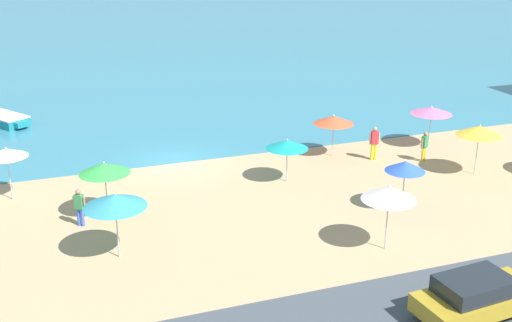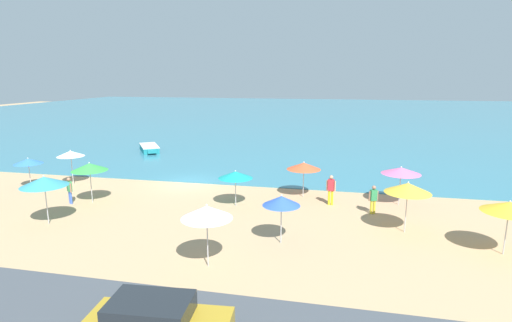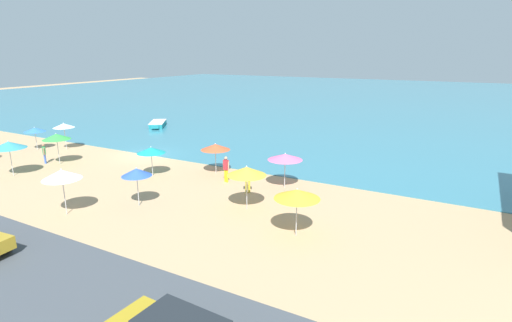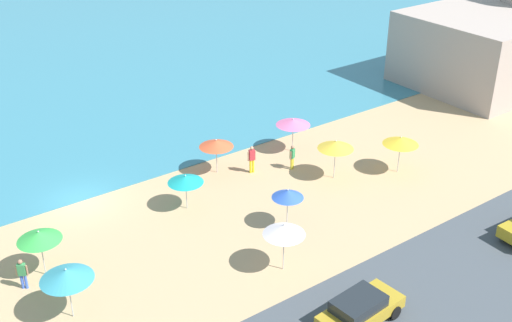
{
  "view_description": "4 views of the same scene",
  "coord_description": "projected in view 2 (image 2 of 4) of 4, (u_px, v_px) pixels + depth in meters",
  "views": [
    {
      "loc": [
        -6.47,
        -31.09,
        11.58
      ],
      "look_at": [
        2.67,
        -5.48,
        1.7
      ],
      "focal_mm": 45.0,
      "sensor_mm": 36.0,
      "label": 1
    },
    {
      "loc": [
        10.66,
        -26.27,
        7.57
      ],
      "look_at": [
        4.93,
        0.25,
        1.79
      ],
      "focal_mm": 28.0,
      "sensor_mm": 36.0,
      "label": 2
    },
    {
      "loc": [
        24.73,
        -24.89,
        8.68
      ],
      "look_at": [
        12.6,
        -3.06,
        1.85
      ],
      "focal_mm": 28.0,
      "sensor_mm": 36.0,
      "label": 3
    },
    {
      "loc": [
        -10.56,
        -32.02,
        19.27
      ],
      "look_at": [
        9.39,
        -4.52,
        1.71
      ],
      "focal_mm": 45.0,
      "sensor_mm": 36.0,
      "label": 4
    }
  ],
  "objects": [
    {
      "name": "beach_umbrella_7",
      "position": [
        207.0,
        212.0,
        15.75
      ],
      "size": [
        2.07,
        2.07,
        2.65
      ],
      "color": "#B2B2B7",
      "rests_on": "ground_plane"
    },
    {
      "name": "bather_1",
      "position": [
        373.0,
        198.0,
        22.22
      ],
      "size": [
        0.53,
        0.35,
        1.64
      ],
      "color": "gold",
      "rests_on": "ground_plane"
    },
    {
      "name": "skiff_nearshore",
      "position": [
        149.0,
        148.0,
        40.7
      ],
      "size": [
        3.43,
        4.16,
        0.62
      ],
      "color": "teal",
      "rests_on": "sea"
    },
    {
      "name": "beach_umbrella_6",
      "position": [
        71.0,
        154.0,
        28.01
      ],
      "size": [
        1.87,
        1.87,
        2.51
      ],
      "color": "#B2B2B7",
      "rests_on": "ground_plane"
    },
    {
      "name": "beach_umbrella_0",
      "position": [
        304.0,
        166.0,
        25.16
      ],
      "size": [
        2.15,
        2.15,
        2.31
      ],
      "color": "#B2B2B7",
      "rests_on": "ground_plane"
    },
    {
      "name": "beach_umbrella_11",
      "position": [
        44.0,
        181.0,
        20.41
      ],
      "size": [
        2.34,
        2.34,
        2.61
      ],
      "color": "#B2B2B7",
      "rests_on": "ground_plane"
    },
    {
      "name": "sea",
      "position": [
        289.0,
        114.0,
        81.47
      ],
      "size": [
        150.0,
        110.0,
        0.05
      ],
      "primitive_type": "cube",
      "color": "teal",
      "rests_on": "ground_plane"
    },
    {
      "name": "beach_umbrella_4",
      "position": [
        281.0,
        201.0,
        18.06
      ],
      "size": [
        1.73,
        1.73,
        2.33
      ],
      "color": "#B2B2B7",
      "rests_on": "ground_plane"
    },
    {
      "name": "ground_plane",
      "position": [
        189.0,
        183.0,
        28.89
      ],
      "size": [
        160.0,
        160.0,
        0.0
      ],
      "primitive_type": "plane",
      "color": "tan"
    },
    {
      "name": "beach_umbrella_5",
      "position": [
        28.0,
        161.0,
        27.35
      ],
      "size": [
        1.85,
        1.85,
        2.11
      ],
      "color": "#B2B2B7",
      "rests_on": "ground_plane"
    },
    {
      "name": "beach_umbrella_2",
      "position": [
        89.0,
        167.0,
        23.93
      ],
      "size": [
        2.12,
        2.12,
        2.53
      ],
      "color": "#B2B2B7",
      "rests_on": "ground_plane"
    },
    {
      "name": "bather_2",
      "position": [
        331.0,
        188.0,
        23.74
      ],
      "size": [
        0.56,
        0.29,
        1.83
      ],
      "color": "yellow",
      "rests_on": "ground_plane"
    },
    {
      "name": "beach_umbrella_3",
      "position": [
        401.0,
        171.0,
        23.55
      ],
      "size": [
        2.29,
        2.29,
        2.37
      ],
      "color": "#B2B2B7",
      "rests_on": "ground_plane"
    },
    {
      "name": "beach_umbrella_8",
      "position": [
        235.0,
        175.0,
        23.43
      ],
      "size": [
        2.04,
        2.04,
        2.17
      ],
      "color": "#B2B2B7",
      "rests_on": "ground_plane"
    },
    {
      "name": "beach_umbrella_10",
      "position": [
        509.0,
        207.0,
        16.85
      ],
      "size": [
        2.24,
        2.24,
        2.45
      ],
      "color": "#B2B2B7",
      "rests_on": "ground_plane"
    },
    {
      "name": "bather_3",
      "position": [
        70.0,
        189.0,
        24.01
      ],
      "size": [
        0.47,
        0.39,
        1.63
      ],
      "color": "#3E61C9",
      "rests_on": "ground_plane"
    },
    {
      "name": "beach_umbrella_12",
      "position": [
        408.0,
        188.0,
        19.31
      ],
      "size": [
        2.23,
        2.23,
        2.59
      ],
      "color": "#B2B2B7",
      "rests_on": "ground_plane"
    }
  ]
}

